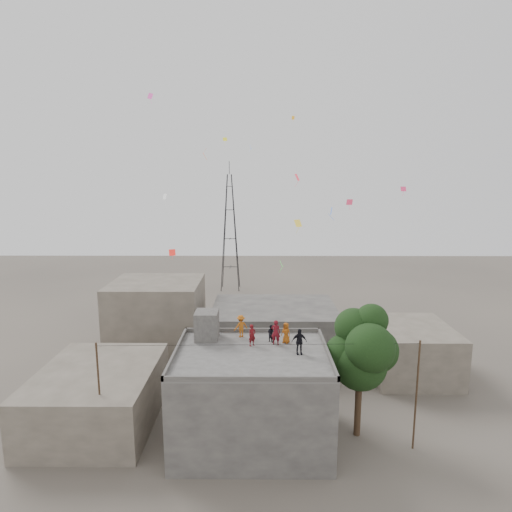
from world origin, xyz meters
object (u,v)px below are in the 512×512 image
at_px(transmission_tower, 230,233).
at_px(person_red_adult, 276,332).
at_px(stair_head_box, 207,325).
at_px(tree, 363,350).
at_px(person_dark_adult, 299,342).

bearing_deg(transmission_tower, person_red_adult, -81.67).
xyz_separation_m(stair_head_box, transmission_tower, (-0.80, 37.40, 1.97)).
distance_m(tree, transmission_tower, 41.12).
bearing_deg(person_dark_adult, person_red_adult, 124.97).
distance_m(tree, person_red_adult, 5.88).
relative_size(stair_head_box, person_red_adult, 1.15).
xyz_separation_m(tree, person_red_adult, (-5.73, 0.94, 0.86)).
xyz_separation_m(transmission_tower, person_dark_adult, (7.07, -40.09, -2.12)).
bearing_deg(tree, person_red_adult, 170.64).
distance_m(tree, person_dark_adult, 4.43).
bearing_deg(stair_head_box, tree, -10.74).
distance_m(stair_head_box, person_dark_adult, 6.83).
bearing_deg(transmission_tower, tree, -73.91).
height_order(stair_head_box, person_red_adult, stair_head_box).
relative_size(stair_head_box, transmission_tower, 0.10).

